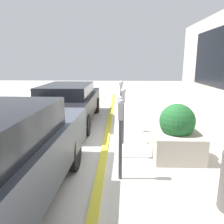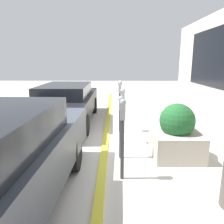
% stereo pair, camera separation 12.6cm
% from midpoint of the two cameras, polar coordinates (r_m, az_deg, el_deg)
% --- Properties ---
extents(ground_plane, '(40.00, 40.00, 0.00)m').
position_cam_midpoint_polar(ground_plane, '(5.49, -1.76, -9.69)').
color(ground_plane, beige).
extents(curb_strip, '(19.00, 0.16, 0.04)m').
position_cam_midpoint_polar(curb_strip, '(5.49, -2.61, -9.48)').
color(curb_strip, gold).
rests_on(curb_strip, ground_plane).
extents(parking_meter_nearest, '(0.14, 0.12, 1.49)m').
position_cam_midpoint_polar(parking_meter_nearest, '(3.86, 1.83, -4.57)').
color(parking_meter_nearest, '#38383D').
rests_on(parking_meter_nearest, ground_plane).
extents(parking_meter_second, '(0.14, 0.12, 1.41)m').
position_cam_midpoint_polar(parking_meter_second, '(4.72, 1.51, -1.27)').
color(parking_meter_second, '#38383D').
rests_on(parking_meter_second, ground_plane).
extents(parking_meter_middle, '(0.16, 0.14, 1.47)m').
position_cam_midpoint_polar(parking_meter_middle, '(5.59, 2.18, 2.03)').
color(parking_meter_middle, '#38383D').
rests_on(parking_meter_middle, ground_plane).
extents(parking_meter_fourth, '(0.18, 0.15, 1.58)m').
position_cam_midpoint_polar(parking_meter_fourth, '(6.57, 1.51, 4.75)').
color(parking_meter_fourth, '#38383D').
rests_on(parking_meter_fourth, ground_plane).
extents(planter_box, '(1.13, 1.04, 1.23)m').
position_cam_midpoint_polar(planter_box, '(5.13, 15.76, -5.69)').
color(planter_box, '#B2A899').
rests_on(planter_box, ground_plane).
extents(parked_car_middle, '(4.79, 1.83, 1.37)m').
position_cam_midpoint_polar(parked_car_middle, '(7.87, -12.15, 2.57)').
color(parked_car_middle, black).
rests_on(parked_car_middle, ground_plane).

